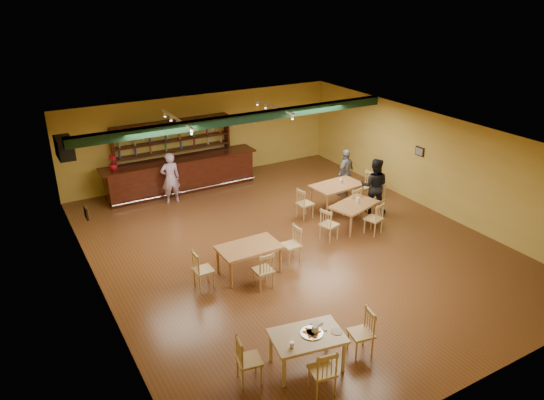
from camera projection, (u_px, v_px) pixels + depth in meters
floor at (292, 244)px, 13.77m from camera, size 12.00×12.00×0.00m
ceiling_beam at (243, 118)px, 14.85m from camera, size 10.00×0.30×0.25m
track_rail_left at (177, 119)px, 14.47m from camera, size 0.05×2.50×0.05m
track_rail_right at (274, 107)px, 15.93m from camera, size 0.05×2.50×0.05m
ac_unit at (65, 148)px, 13.98m from camera, size 0.34×0.70×0.48m
picture_left at (86, 213)px, 11.61m from camera, size 0.04×0.34×0.28m
picture_right at (420, 151)px, 15.75m from camera, size 0.04×0.34×0.28m
bar_counter at (182, 175)px, 17.09m from camera, size 5.29×0.85×1.13m
back_bar_hutch at (174, 153)px, 17.36m from camera, size 4.09×0.40×2.28m
poinsettia at (113, 163)px, 15.77m from camera, size 0.35×0.35×0.49m
dining_table_b at (336, 196)px, 15.82m from camera, size 1.65×1.07×0.79m
dining_table_c at (249, 260)px, 12.27m from camera, size 1.49×0.90×0.75m
dining_table_d at (354, 215)px, 14.66m from camera, size 1.59×1.21×0.70m
near_table at (307, 351)px, 9.30m from camera, size 1.45×1.07×0.71m
pizza_tray at (312, 333)px, 9.20m from camera, size 0.54×0.54×0.01m
parmesan_shaker at (292, 345)px, 8.83m from camera, size 0.09×0.09×0.11m
napkin_stack at (317, 323)px, 9.45m from camera, size 0.23×0.19×0.03m
pizza_server at (317, 329)px, 9.30m from camera, size 0.30×0.28×0.00m
side_plate at (337, 331)px, 9.24m from camera, size 0.26×0.26×0.01m
patron_bar at (170, 178)px, 16.03m from camera, size 0.62×0.42×1.67m
patron_right_a at (374, 186)px, 15.36m from camera, size 1.06×1.05×1.73m
patron_right_b at (345, 173)px, 16.63m from camera, size 1.00×0.73×1.58m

